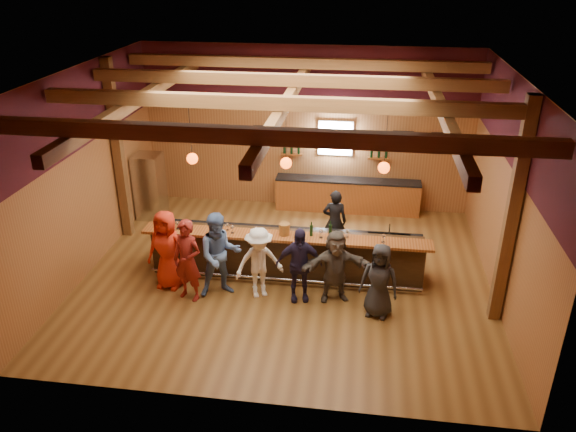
{
  "coord_description": "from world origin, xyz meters",
  "views": [
    {
      "loc": [
        1.55,
        -10.83,
        6.65
      ],
      "look_at": [
        0.0,
        0.3,
        1.35
      ],
      "focal_mm": 35.0,
      "sensor_mm": 36.0,
      "label": 1
    }
  ],
  "objects_px": {
    "back_bar_cabinet": "(347,195)",
    "bartender": "(335,221)",
    "ice_bucket": "(284,229)",
    "bottle_a": "(311,230)",
    "bar_counter": "(288,252)",
    "customer_redvest": "(188,260)",
    "customer_navy": "(299,265)",
    "customer_brown": "(335,266)",
    "customer_white": "(259,263)",
    "customer_orange": "(167,250)",
    "customer_denim": "(220,255)",
    "customer_dark": "(379,281)",
    "stainless_fridge": "(150,186)"
  },
  "relations": [
    {
      "from": "bartender",
      "to": "ice_bucket",
      "type": "distance_m",
      "value": 1.81
    },
    {
      "from": "ice_bucket",
      "to": "bottle_a",
      "type": "bearing_deg",
      "value": 2.4
    },
    {
      "from": "bar_counter",
      "to": "customer_denim",
      "type": "relative_size",
      "value": 3.36
    },
    {
      "from": "customer_orange",
      "to": "bottle_a",
      "type": "bearing_deg",
      "value": 20.62
    },
    {
      "from": "customer_dark",
      "to": "bartender",
      "type": "distance_m",
      "value": 2.75
    },
    {
      "from": "bottle_a",
      "to": "bar_counter",
      "type": "bearing_deg",
      "value": 154.7
    },
    {
      "from": "customer_orange",
      "to": "customer_navy",
      "type": "bearing_deg",
      "value": 5.84
    },
    {
      "from": "customer_white",
      "to": "customer_dark",
      "type": "relative_size",
      "value": 1.01
    },
    {
      "from": "customer_orange",
      "to": "ice_bucket",
      "type": "bearing_deg",
      "value": 22.86
    },
    {
      "from": "customer_orange",
      "to": "customer_white",
      "type": "bearing_deg",
      "value": 5.19
    },
    {
      "from": "stainless_fridge",
      "to": "customer_white",
      "type": "xyz_separation_m",
      "value": [
        3.66,
        -3.47,
        -0.11
      ]
    },
    {
      "from": "back_bar_cabinet",
      "to": "customer_denim",
      "type": "height_order",
      "value": "customer_denim"
    },
    {
      "from": "stainless_fridge",
      "to": "customer_navy",
      "type": "bearing_deg",
      "value": -37.86
    },
    {
      "from": "customer_dark",
      "to": "back_bar_cabinet",
      "type": "bearing_deg",
      "value": 113.5
    },
    {
      "from": "back_bar_cabinet",
      "to": "customer_white",
      "type": "relative_size",
      "value": 2.53
    },
    {
      "from": "customer_redvest",
      "to": "customer_navy",
      "type": "bearing_deg",
      "value": 24.91
    },
    {
      "from": "customer_dark",
      "to": "customer_white",
      "type": "bearing_deg",
      "value": -174.16
    },
    {
      "from": "bottle_a",
      "to": "customer_dark",
      "type": "bearing_deg",
      "value": -37.32
    },
    {
      "from": "customer_navy",
      "to": "stainless_fridge",
      "type": "bearing_deg",
      "value": 129.6
    },
    {
      "from": "bar_counter",
      "to": "customer_redvest",
      "type": "distance_m",
      "value": 2.34
    },
    {
      "from": "customer_navy",
      "to": "customer_dark",
      "type": "bearing_deg",
      "value": -24.17
    },
    {
      "from": "back_bar_cabinet",
      "to": "bartender",
      "type": "bearing_deg",
      "value": -95.05
    },
    {
      "from": "customer_denim",
      "to": "bottle_a",
      "type": "distance_m",
      "value": 2.02
    },
    {
      "from": "bar_counter",
      "to": "bottle_a",
      "type": "relative_size",
      "value": 19.21
    },
    {
      "from": "customer_navy",
      "to": "customer_brown",
      "type": "distance_m",
      "value": 0.75
    },
    {
      "from": "customer_white",
      "to": "customer_dark",
      "type": "bearing_deg",
      "value": -33.11
    },
    {
      "from": "customer_denim",
      "to": "customer_dark",
      "type": "distance_m",
      "value": 3.32
    },
    {
      "from": "stainless_fridge",
      "to": "customer_orange",
      "type": "xyz_separation_m",
      "value": [
        1.64,
        -3.36,
        -0.01
      ]
    },
    {
      "from": "ice_bucket",
      "to": "bottle_a",
      "type": "height_order",
      "value": "bottle_a"
    },
    {
      "from": "customer_navy",
      "to": "customer_brown",
      "type": "bearing_deg",
      "value": -5.07
    },
    {
      "from": "stainless_fridge",
      "to": "ice_bucket",
      "type": "relative_size",
      "value": 7.02
    },
    {
      "from": "customer_redvest",
      "to": "bartender",
      "type": "relative_size",
      "value": 1.12
    },
    {
      "from": "customer_brown",
      "to": "bottle_a",
      "type": "bearing_deg",
      "value": 114.87
    },
    {
      "from": "customer_orange",
      "to": "customer_denim",
      "type": "xyz_separation_m",
      "value": [
        1.2,
        -0.15,
        0.05
      ]
    },
    {
      "from": "customer_redvest",
      "to": "customer_white",
      "type": "bearing_deg",
      "value": 29.38
    },
    {
      "from": "ice_bucket",
      "to": "bar_counter",
      "type": "bearing_deg",
      "value": 82.67
    },
    {
      "from": "customer_redvest",
      "to": "customer_denim",
      "type": "distance_m",
      "value": 0.67
    },
    {
      "from": "customer_redvest",
      "to": "ice_bucket",
      "type": "height_order",
      "value": "customer_redvest"
    },
    {
      "from": "customer_denim",
      "to": "bartender",
      "type": "bearing_deg",
      "value": 21.32
    },
    {
      "from": "customer_white",
      "to": "customer_navy",
      "type": "bearing_deg",
      "value": -26.06
    },
    {
      "from": "back_bar_cabinet",
      "to": "customer_white",
      "type": "xyz_separation_m",
      "value": [
        -1.64,
        -4.59,
        0.32
      ]
    },
    {
      "from": "back_bar_cabinet",
      "to": "customer_navy",
      "type": "relative_size",
      "value": 2.42
    },
    {
      "from": "bartender",
      "to": "customer_orange",
      "type": "bearing_deg",
      "value": 27.76
    },
    {
      "from": "stainless_fridge",
      "to": "bartender",
      "type": "height_order",
      "value": "stainless_fridge"
    },
    {
      "from": "ice_bucket",
      "to": "customer_navy",
      "type": "bearing_deg",
      "value": -61.6
    },
    {
      "from": "back_bar_cabinet",
      "to": "stainless_fridge",
      "type": "height_order",
      "value": "stainless_fridge"
    },
    {
      "from": "stainless_fridge",
      "to": "customer_orange",
      "type": "relative_size",
      "value": 1.01
    },
    {
      "from": "customer_navy",
      "to": "bottle_a",
      "type": "height_order",
      "value": "customer_navy"
    },
    {
      "from": "bottle_a",
      "to": "customer_navy",
      "type": "bearing_deg",
      "value": -102.36
    },
    {
      "from": "customer_brown",
      "to": "customer_white",
      "type": "bearing_deg",
      "value": 167.87
    }
  ]
}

